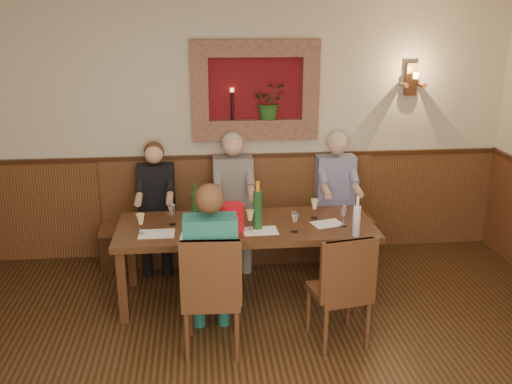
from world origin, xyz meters
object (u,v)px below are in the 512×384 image
(person_bench_right, at_px, (336,208))
(spittoon_bucket, at_px, (233,217))
(person_chair_front, at_px, (211,279))
(water_bottle, at_px, (357,220))
(person_bench_mid, at_px, (234,211))
(wine_bottle_green_b, at_px, (195,208))
(dining_table, at_px, (246,232))
(chair_near_left, at_px, (212,316))
(chair_near_right, at_px, (339,310))
(bench, at_px, (239,230))
(person_bench_left, at_px, (157,216))
(wine_bottle_green_a, at_px, (258,209))

(person_bench_right, height_order, spittoon_bucket, person_bench_right)
(person_chair_front, bearing_deg, water_bottle, 17.15)
(person_bench_mid, xyz_separation_m, wine_bottle_green_b, (-0.40, -0.78, 0.32))
(dining_table, height_order, water_bottle, water_bottle)
(chair_near_left, height_order, wine_bottle_green_b, wine_bottle_green_b)
(chair_near_right, xyz_separation_m, wine_bottle_green_b, (-1.17, 0.92, 0.62))
(wine_bottle_green_b, bearing_deg, person_bench_right, 26.92)
(bench, height_order, person_bench_left, person_bench_left)
(person_bench_mid, bearing_deg, wine_bottle_green_a, -80.42)
(wine_bottle_green_b, bearing_deg, person_chair_front, -81.98)
(person_bench_left, bearing_deg, bench, 6.63)
(spittoon_bucket, xyz_separation_m, water_bottle, (1.08, -0.24, 0.02))
(chair_near_right, relative_size, wine_bottle_green_b, 2.51)
(dining_table, relative_size, person_bench_right, 1.69)
(chair_near_right, distance_m, spittoon_bucket, 1.25)
(spittoon_bucket, bearing_deg, water_bottle, -12.67)
(water_bottle, bearing_deg, person_bench_left, 146.51)
(bench, xyz_separation_m, person_bench_mid, (-0.06, -0.11, 0.27))
(dining_table, distance_m, person_bench_mid, 0.84)
(spittoon_bucket, xyz_separation_m, wine_bottle_green_b, (-0.34, 0.19, 0.04))
(bench, xyz_separation_m, person_bench_right, (1.07, -0.11, 0.26))
(person_bench_left, height_order, water_bottle, person_bench_left)
(bench, xyz_separation_m, person_chair_front, (-0.35, -1.72, 0.26))
(person_bench_mid, xyz_separation_m, person_chair_front, (-0.29, -1.61, -0.01))
(wine_bottle_green_a, bearing_deg, water_bottle, -17.24)
(chair_near_right, height_order, wine_bottle_green_b, wine_bottle_green_b)
(person_bench_mid, height_order, wine_bottle_green_b, person_bench_mid)
(chair_near_left, relative_size, person_bench_left, 0.76)
(person_bench_mid, xyz_separation_m, person_bench_right, (1.13, 0.00, -0.01))
(person_bench_left, relative_size, water_bottle, 3.71)
(person_bench_mid, bearing_deg, dining_table, -85.79)
(person_chair_front, xyz_separation_m, spittoon_bucket, (0.22, 0.64, 0.29))
(spittoon_bucket, distance_m, wine_bottle_green_a, 0.24)
(dining_table, bearing_deg, person_bench_right, 38.14)
(bench, height_order, chair_near_right, bench)
(person_chair_front, bearing_deg, chair_near_right, -4.29)
(spittoon_bucket, relative_size, water_bottle, 0.67)
(person_chair_front, bearing_deg, chair_near_left, -90.73)
(bench, height_order, wine_bottle_green_b, wine_bottle_green_b)
(dining_table, bearing_deg, person_chair_front, -114.15)
(dining_table, height_order, spittoon_bucket, spittoon_bucket)
(person_chair_front, bearing_deg, person_bench_mid, 79.92)
(dining_table, distance_m, chair_near_right, 1.17)
(chair_near_left, height_order, wine_bottle_green_a, wine_bottle_green_a)
(dining_table, bearing_deg, wine_bottle_green_a, -48.78)
(person_bench_right, height_order, water_bottle, person_bench_right)
(dining_table, xyz_separation_m, wine_bottle_green_a, (0.10, -0.11, 0.26))
(person_chair_front, height_order, spittoon_bucket, person_chair_front)
(dining_table, relative_size, wine_bottle_green_b, 6.11)
(chair_near_left, bearing_deg, person_bench_mid, 83.58)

